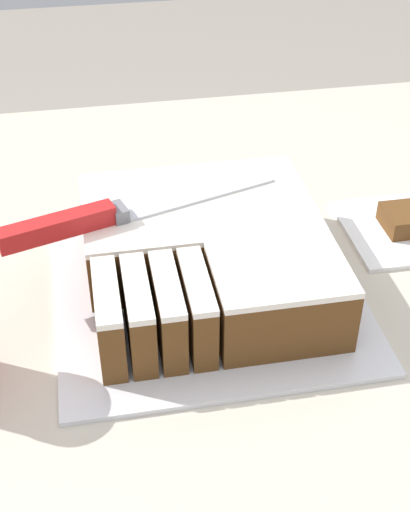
{
  "coord_description": "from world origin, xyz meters",
  "views": [
    {
      "loc": [
        -0.12,
        -0.59,
        1.42
      ],
      "look_at": [
        -0.0,
        0.04,
        0.94
      ],
      "focal_mm": 50.0,
      "sensor_mm": 36.0,
      "label": 1
    }
  ],
  "objects_px": {
    "cake": "(207,254)",
    "knife": "(89,219)",
    "brownie": "(406,219)",
    "cake_board": "(205,285)"
  },
  "relations": [
    {
      "from": "cake_board",
      "to": "cake",
      "type": "xyz_separation_m",
      "value": [
        0.0,
        0.0,
        0.04
      ]
    },
    {
      "from": "cake_board",
      "to": "brownie",
      "type": "height_order",
      "value": "brownie"
    },
    {
      "from": "cake_board",
      "to": "knife",
      "type": "bearing_deg",
      "value": 168.97
    },
    {
      "from": "brownie",
      "to": "cake",
      "type": "bearing_deg",
      "value": -167.02
    },
    {
      "from": "cake_board",
      "to": "brownie",
      "type": "xyz_separation_m",
      "value": [
        0.27,
        0.07,
        0.02
      ]
    },
    {
      "from": "knife",
      "to": "brownie",
      "type": "bearing_deg",
      "value": -11.29
    },
    {
      "from": "cake",
      "to": "cake_board",
      "type": "bearing_deg",
      "value": -132.57
    },
    {
      "from": "cake",
      "to": "knife",
      "type": "distance_m",
      "value": 0.14
    },
    {
      "from": "cake",
      "to": "brownie",
      "type": "bearing_deg",
      "value": 12.98
    },
    {
      "from": "brownie",
      "to": "cake_board",
      "type": "bearing_deg",
      "value": -166.47
    }
  ]
}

